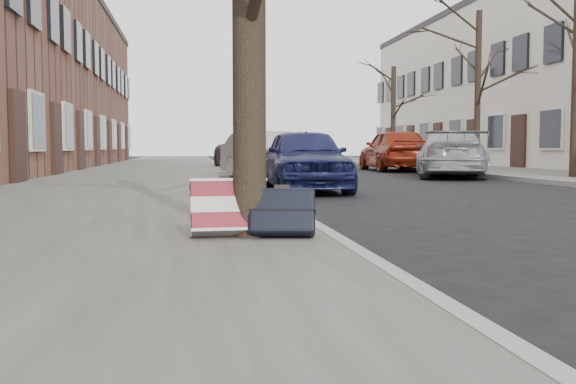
{
  "coord_description": "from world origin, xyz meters",
  "views": [
    {
      "loc": [
        -2.47,
        -4.6,
        0.88
      ],
      "look_at": [
        -1.65,
        0.8,
        0.49
      ],
      "focal_mm": 40.0,
      "sensor_mm": 36.0,
      "label": 1
    }
  ],
  "objects": [
    {
      "name": "car_far_back",
      "position": [
        4.98,
        18.26,
        0.78
      ],
      "size": [
        2.05,
        4.68,
        1.57
      ],
      "primitive_type": "imported",
      "rotation": [
        0.0,
        0.0,
        3.1
      ],
      "color": "maroon",
      "rests_on": "ground"
    },
    {
      "name": "car_near_back",
      "position": [
        -0.24,
        20.13,
        0.65
      ],
      "size": [
        2.63,
        4.88,
        1.3
      ],
      "primitive_type": "imported",
      "rotation": [
        0.0,
        0.0,
        0.1
      ],
      "color": "#37373B",
      "rests_on": "ground"
    },
    {
      "name": "far_sidewalk",
      "position": [
        7.8,
        15.0,
        0.06
      ],
      "size": [
        4.0,
        70.0,
        0.12
      ],
      "primitive_type": "cube",
      "color": "slate",
      "rests_on": "ground"
    },
    {
      "name": "tree_far_b",
      "position": [
        7.2,
        16.1,
        2.8
      ],
      "size": [
        0.21,
        0.21,
        5.35
      ],
      "primitive_type": "cylinder",
      "color": "black",
      "rests_on": "far_sidewalk"
    },
    {
      "name": "tree_far_c",
      "position": [
        7.2,
        25.25,
        2.43
      ],
      "size": [
        0.24,
        0.24,
        4.62
      ],
      "primitive_type": "cylinder",
      "color": "black",
      "rests_on": "far_sidewalk"
    },
    {
      "name": "car_near_front",
      "position": [
        -0.21,
        8.0,
        0.64
      ],
      "size": [
        1.62,
        3.8,
        1.28
      ],
      "primitive_type": "imported",
      "rotation": [
        0.0,
        0.0,
        -0.03
      ],
      "color": "#161B47",
      "rests_on": "ground"
    },
    {
      "name": "suitcase_navy",
      "position": [
        -1.72,
        0.68,
        0.34
      ],
      "size": [
        0.6,
        0.41,
        0.43
      ],
      "primitive_type": "cube",
      "rotation": [
        -0.42,
        0.0,
        -0.17
      ],
      "color": "black",
      "rests_on": "near_sidewalk"
    },
    {
      "name": "ground",
      "position": [
        0.0,
        0.0,
        0.0
      ],
      "size": [
        120.0,
        120.0,
        0.0
      ],
      "primitive_type": "plane",
      "color": "black",
      "rests_on": "ground"
    },
    {
      "name": "tree_far_a",
      "position": [
        7.2,
        10.47,
        2.52
      ],
      "size": [
        0.2,
        0.2,
        4.81
      ],
      "primitive_type": "cylinder",
      "color": "black",
      "rests_on": "far_sidewalk"
    },
    {
      "name": "near_sidewalk",
      "position": [
        -3.7,
        15.0,
        0.06
      ],
      "size": [
        5.0,
        70.0,
        0.12
      ],
      "primitive_type": "cube",
      "color": "slate",
      "rests_on": "ground"
    },
    {
      "name": "car_near_mid",
      "position": [
        -0.4,
        12.48,
        0.66
      ],
      "size": [
        2.48,
        4.22,
        1.31
      ],
      "primitive_type": "imported",
      "rotation": [
        0.0,
        0.0,
        0.29
      ],
      "color": "#A8ABB0",
      "rests_on": "ground"
    },
    {
      "name": "car_far_front",
      "position": [
        4.96,
        13.03,
        0.67
      ],
      "size": [
        3.28,
        4.98,
        1.34
      ],
      "primitive_type": "imported",
      "rotation": [
        0.0,
        0.0,
        2.81
      ],
      "color": "#9A9CA1",
      "rests_on": "ground"
    },
    {
      "name": "dirt_patch",
      "position": [
        -2.0,
        1.2,
        0.13
      ],
      "size": [
        0.85,
        0.85,
        0.02
      ],
      "primitive_type": "cube",
      "color": "black",
      "rests_on": "near_sidewalk"
    },
    {
      "name": "suitcase_red",
      "position": [
        -2.15,
        0.78,
        0.36
      ],
      "size": [
        0.65,
        0.37,
        0.49
      ],
      "primitive_type": "cube",
      "rotation": [
        -0.42,
        0.0,
        0.05
      ],
      "color": "maroon",
      "rests_on": "near_sidewalk"
    }
  ]
}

